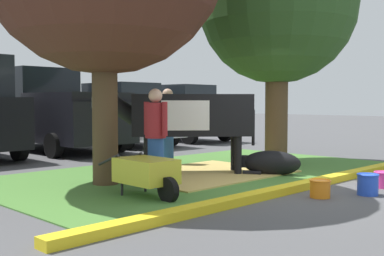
{
  "coord_description": "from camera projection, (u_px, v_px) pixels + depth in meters",
  "views": [
    {
      "loc": [
        -6.72,
        -4.35,
        1.42
      ],
      "look_at": [
        0.04,
        2.34,
        0.9
      ],
      "focal_mm": 45.28,
      "sensor_mm": 36.0,
      "label": 1
    }
  ],
  "objects": [
    {
      "name": "hatchback_white",
      "position": [
        180.0,
        114.0,
        17.7
      ],
      "size": [
        2.05,
        4.41,
        2.02
      ],
      "color": "silver",
      "rests_on": "ground"
    },
    {
      "name": "shade_tree_right",
      "position": [
        277.0,
        6.0,
        10.87
      ],
      "size": [
        3.55,
        3.55,
        5.38
      ],
      "color": "brown",
      "rests_on": "ground"
    },
    {
      "name": "cow_holstein",
      "position": [
        187.0,
        116.0,
        9.37
      ],
      "size": [
        2.59,
        2.37,
        1.6
      ],
      "color": "black",
      "rests_on": "ground"
    },
    {
      "name": "bucket_orange",
      "position": [
        320.0,
        188.0,
        7.15
      ],
      "size": [
        0.32,
        0.32,
        0.27
      ],
      "color": "orange",
      "rests_on": "ground"
    },
    {
      "name": "bucket_blue",
      "position": [
        368.0,
        184.0,
        7.34
      ],
      "size": [
        0.33,
        0.33,
        0.32
      ],
      "color": "blue",
      "rests_on": "ground"
    },
    {
      "name": "wheelbarrow",
      "position": [
        147.0,
        172.0,
        7.12
      ],
      "size": [
        0.63,
        1.6,
        0.63
      ],
      "color": "gold",
      "rests_on": "ground"
    },
    {
      "name": "ground_plane",
      "position": [
        292.0,
        188.0,
        7.9
      ],
      "size": [
        80.0,
        80.0,
        0.0
      ],
      "primitive_type": "plane",
      "color": "#4C4C4F"
    },
    {
      "name": "person_handler",
      "position": [
        156.0,
        135.0,
        7.84
      ],
      "size": [
        0.34,
        0.53,
        1.63
      ],
      "color": "#23478C",
      "rests_on": "ground"
    },
    {
      "name": "hay_bedding",
      "position": [
        203.0,
        174.0,
        9.36
      ],
      "size": [
        3.21,
        2.41,
        0.04
      ],
      "primitive_type": "cube",
      "rotation": [
        0.0,
        0.0,
        -0.0
      ],
      "color": "tan",
      "rests_on": "ground"
    },
    {
      "name": "curb_yellow",
      "position": [
        309.0,
        184.0,
        7.97
      ],
      "size": [
        9.55,
        0.24,
        0.12
      ],
      "primitive_type": "cube",
      "color": "yellow",
      "rests_on": "ground"
    },
    {
      "name": "sedan_silver",
      "position": [
        121.0,
        115.0,
        15.78
      ],
      "size": [
        2.05,
        4.41,
        2.02
      ],
      "color": "silver",
      "rests_on": "ground"
    },
    {
      "name": "bucket_pink",
      "position": [
        384.0,
        179.0,
        7.96
      ],
      "size": [
        0.31,
        0.31,
        0.27
      ],
      "color": "#EA3893",
      "rests_on": "ground"
    },
    {
      "name": "calf_lying",
      "position": [
        270.0,
        163.0,
        9.28
      ],
      "size": [
        0.97,
        1.28,
        0.48
      ],
      "color": "black",
      "rests_on": "ground"
    },
    {
      "name": "person_visitor_near",
      "position": [
        168.0,
        124.0,
        10.75
      ],
      "size": [
        0.49,
        0.34,
        1.71
      ],
      "color": "#23478C",
      "rests_on": "ground"
    },
    {
      "name": "grass_island",
      "position": [
        200.0,
        172.0,
        9.7
      ],
      "size": [
        8.35,
        4.64,
        0.02
      ],
      "primitive_type": "cube",
      "color": "#477A33",
      "rests_on": "ground"
    },
    {
      "name": "pickup_truck_black",
      "position": [
        53.0,
        112.0,
        14.09
      ],
      "size": [
        2.25,
        5.41,
        2.42
      ],
      "color": "black",
      "rests_on": "ground"
    }
  ]
}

